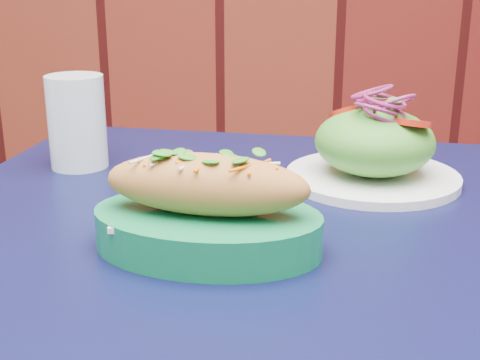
{
  "coord_description": "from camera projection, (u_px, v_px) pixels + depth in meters",
  "views": [
    {
      "loc": [
        -0.16,
        0.74,
        1.03
      ],
      "look_at": [
        -0.21,
        1.42,
        0.81
      ],
      "focal_mm": 50.0,
      "sensor_mm": 36.0,
      "label": 1
    }
  ],
  "objects": [
    {
      "name": "cafe_table",
      "position": [
        249.0,
        288.0,
        0.8
      ],
      "size": [
        0.89,
        0.89,
        0.75
      ],
      "rotation": [
        0.0,
        0.0,
        -0.12
      ],
      "color": "black",
      "rests_on": "ground"
    },
    {
      "name": "water_glass",
      "position": [
        77.0,
        122.0,
        0.95
      ],
      "size": [
        0.08,
        0.08,
        0.13
      ],
      "primitive_type": "cylinder",
      "color": "silver",
      "rests_on": "cafe_table"
    },
    {
      "name": "banh_mi_basket",
      "position": [
        207.0,
        210.0,
        0.68
      ],
      "size": [
        0.26,
        0.19,
        0.11
      ],
      "rotation": [
        0.0,
        0.0,
        -0.14
      ],
      "color": "#0F7541",
      "rests_on": "cafe_table"
    },
    {
      "name": "salad_plate",
      "position": [
        374.0,
        147.0,
        0.89
      ],
      "size": [
        0.23,
        0.23,
        0.13
      ],
      "rotation": [
        0.0,
        0.0,
        -0.06
      ],
      "color": "white",
      "rests_on": "cafe_table"
    }
  ]
}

